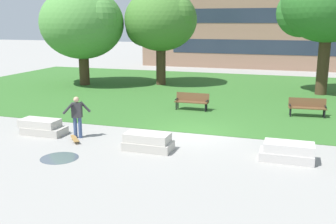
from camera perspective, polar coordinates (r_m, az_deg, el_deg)
name	(u,v)px	position (r m, az deg, el deg)	size (l,w,h in m)	color
ground_plane	(191,133)	(16.78, 3.40, -3.11)	(140.00, 140.00, 0.00)	gray
grass_lawn	(230,93)	(26.34, 8.95, 2.70)	(40.00, 20.00, 0.02)	#336628
concrete_block_center	(42,127)	(17.39, -17.79, -2.10)	(1.92, 0.90, 0.64)	#B2ADA3
concrete_block_left	(148,142)	(14.57, -2.96, -4.36)	(1.80, 0.90, 0.64)	#B2ADA3
concrete_block_right	(288,152)	(14.06, 16.96, -5.58)	(1.80, 0.90, 0.64)	#BCB7B2
person_skateboarder	(77,115)	(16.31, -13.06, -0.38)	(0.96, 0.71, 1.71)	#384C7A
skateboard	(75,139)	(16.08, -13.34, -3.85)	(0.81, 0.91, 0.14)	olive
puddle	(59,158)	(14.30, -15.48, -6.45)	(1.33, 1.33, 0.01)	#47515B
park_bench_near_left	(192,100)	(21.03, 3.50, 1.70)	(1.80, 0.53, 0.90)	brown
park_bench_near_right	(307,106)	(20.75, 19.57, 0.81)	(1.84, 0.70, 0.90)	brown
tree_far_right	(160,21)	(29.37, -1.17, 13.07)	(5.54, 5.28, 6.98)	#42301E
tree_far_left	(327,4)	(27.10, 22.10, 14.29)	(6.02, 5.73, 8.20)	#42301E
tree_near_left	(81,24)	(29.89, -12.47, 12.33)	(6.35, 6.04, 7.07)	#42301E
building_facade_distant	(279,15)	(40.15, 15.87, 13.39)	(27.91, 1.03, 10.52)	#8E6B56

